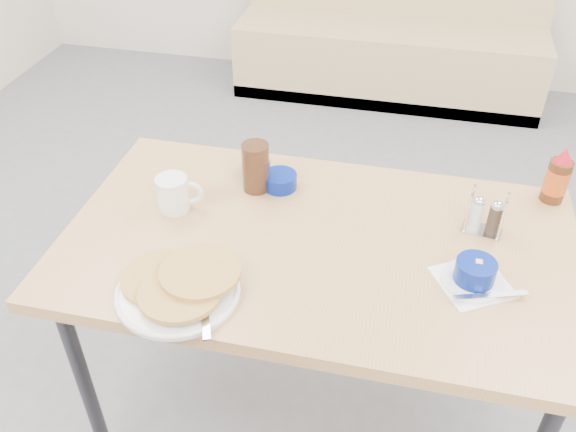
% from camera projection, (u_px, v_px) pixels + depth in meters
% --- Properties ---
extents(booth_bench, '(1.90, 0.56, 1.22)m').
position_uv_depth(booth_bench, '(390.00, 38.00, 3.86)').
color(booth_bench, tan).
rests_on(booth_bench, ground).
extents(dining_table, '(1.40, 0.80, 0.76)m').
position_uv_depth(dining_table, '(317.00, 257.00, 1.70)').
color(dining_table, '#AF8150').
rests_on(dining_table, ground).
extents(pancake_plate, '(0.31, 0.31, 0.05)m').
position_uv_depth(pancake_plate, '(179.00, 286.00, 1.49)').
color(pancake_plate, white).
rests_on(pancake_plate, dining_table).
extents(coffee_mug, '(0.13, 0.09, 0.10)m').
position_uv_depth(coffee_mug, '(174.00, 193.00, 1.75)').
color(coffee_mug, white).
rests_on(coffee_mug, dining_table).
extents(grits_setting, '(0.24, 0.23, 0.07)m').
position_uv_depth(grits_setting, '(475.00, 274.00, 1.51)').
color(grits_setting, white).
rests_on(grits_setting, dining_table).
extents(creamer_bowl, '(0.09, 0.09, 0.04)m').
position_uv_depth(creamer_bowl, '(256.00, 168.00, 1.91)').
color(creamer_bowl, navy).
rests_on(creamer_bowl, dining_table).
extents(butter_bowl, '(0.10, 0.10, 0.05)m').
position_uv_depth(butter_bowl, '(280.00, 181.00, 1.85)').
color(butter_bowl, navy).
rests_on(butter_bowl, dining_table).
extents(amber_tumbler, '(0.08, 0.08, 0.15)m').
position_uv_depth(amber_tumbler, '(256.00, 167.00, 1.81)').
color(amber_tumbler, '#3A2112').
rests_on(amber_tumbler, dining_table).
extents(condiment_caddy, '(0.12, 0.08, 0.13)m').
position_uv_depth(condiment_caddy, '(485.00, 218.00, 1.67)').
color(condiment_caddy, silver).
rests_on(condiment_caddy, dining_table).
extents(syrup_bottle, '(0.07, 0.07, 0.18)m').
position_uv_depth(syrup_bottle, '(557.00, 178.00, 1.77)').
color(syrup_bottle, '#47230F').
rests_on(syrup_bottle, dining_table).
extents(sugar_wrapper, '(0.05, 0.04, 0.00)m').
position_uv_depth(sugar_wrapper, '(210.00, 258.00, 1.61)').
color(sugar_wrapper, '#F47C51').
rests_on(sugar_wrapper, dining_table).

